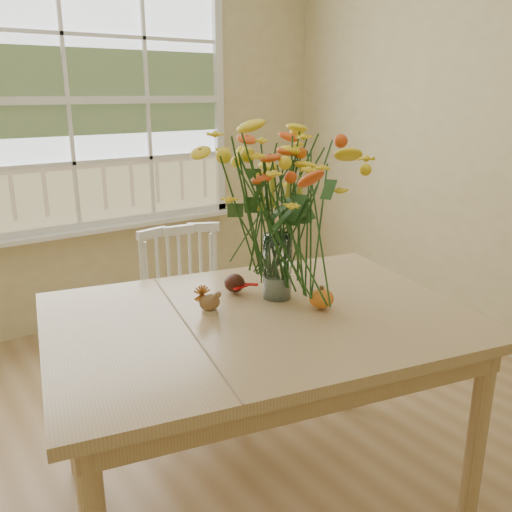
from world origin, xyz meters
TOP-DOWN VIEW (x-y plane):
  - floor at (0.00, 0.00)m, footprint 4.00×4.50m
  - wall_back at (0.00, 2.25)m, footprint 4.00×0.02m
  - window at (0.00, 2.21)m, footprint 2.42×0.12m
  - dining_table at (-0.02, 0.08)m, footprint 1.72×1.40m
  - windsor_chair at (0.11, 0.88)m, footprint 0.48×0.46m
  - flower_vase at (0.14, 0.18)m, footprint 0.54×0.54m
  - pumpkin at (0.21, -0.01)m, footprint 0.09×0.09m
  - turkey_figurine at (-0.16, 0.20)m, footprint 0.09×0.08m
  - dark_gourd at (0.03, 0.32)m, footprint 0.13×0.10m

SIDE VIEW (x-z plane):
  - floor at x=0.00m, z-range -0.01..0.00m
  - windsor_chair at x=0.11m, z-range 0.06..0.99m
  - dining_table at x=-0.02m, z-range 0.32..1.13m
  - pumpkin at x=0.21m, z-range 0.82..0.89m
  - dark_gourd at x=0.03m, z-range 0.82..0.89m
  - turkey_figurine at x=-0.16m, z-range 0.81..0.90m
  - flower_vase at x=0.14m, z-range 0.88..1.52m
  - wall_back at x=0.00m, z-range 0.00..2.70m
  - window at x=0.00m, z-range 0.66..2.40m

